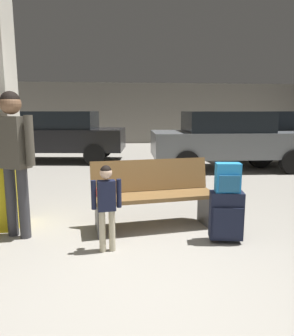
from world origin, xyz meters
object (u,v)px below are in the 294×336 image
at_px(backpack_bright, 228,178).
at_px(parked_car_side, 287,135).
at_px(bench, 153,195).
at_px(adult, 14,149).
at_px(child, 106,199).
at_px(parked_car_far, 57,135).
at_px(suitcase, 226,216).
at_px(parked_car_near, 229,139).

xyz_separation_m(backpack_bright, parked_car_side, (3.91, 5.62, 0.03)).
distance_m(bench, adult, 1.81).
bearing_deg(bench, adult, -175.24).
xyz_separation_m(child, adult, (-1.08, 0.55, 0.49)).
relative_size(backpack_bright, child, 0.35).
xyz_separation_m(parked_car_far, parked_car_side, (6.86, -0.99, 0.00)).
distance_m(backpack_bright, parked_car_far, 7.24).
relative_size(suitcase, parked_car_side, 0.15).
relative_size(bench, parked_car_side, 0.40).
bearing_deg(bench, parked_car_far, 109.69).
bearing_deg(child, parked_car_far, 103.02).
relative_size(adult, parked_car_near, 0.42).
distance_m(bench, parked_car_side, 6.90).
xyz_separation_m(suitcase, parked_car_side, (3.91, 5.62, 0.48)).
distance_m(parked_car_near, parked_car_far, 5.09).
relative_size(parked_car_near, parked_car_far, 0.98).
xyz_separation_m(backpack_bright, parked_car_far, (-2.94, 6.61, 0.03)).
bearing_deg(parked_car_near, child, -123.31).
distance_m(bench, suitcase, 0.99).
relative_size(suitcase, backpack_bright, 1.78).
bearing_deg(child, parked_car_side, 47.22).
xyz_separation_m(parked_car_near, parked_car_side, (2.15, 0.93, 0.00)).
bearing_deg(parked_car_side, backpack_bright, -124.84).
bearing_deg(parked_car_side, suitcase, -124.84).
height_order(backpack_bright, parked_car_near, parked_car_near).
bearing_deg(child, backpack_bright, 4.36).
relative_size(adult, parked_car_side, 0.42).
distance_m(bench, backpack_bright, 1.03).
relative_size(bench, adult, 0.94).
xyz_separation_m(bench, parked_car_near, (2.55, 4.11, 0.36)).
height_order(bench, suitcase, bench).
bearing_deg(suitcase, bench, 143.30).
height_order(bench, child, child).
height_order(backpack_bright, parked_car_far, parked_car_far).
xyz_separation_m(backpack_bright, adult, (-2.47, 0.44, 0.31)).
height_order(backpack_bright, parked_car_side, parked_car_side).
bearing_deg(child, parked_car_near, 56.69).
bearing_deg(suitcase, child, -175.62).
relative_size(backpack_bright, parked_car_near, 0.08).
height_order(suitcase, parked_car_near, parked_car_near).
bearing_deg(parked_car_near, backpack_bright, -110.63).
height_order(parked_car_near, parked_car_far, same).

